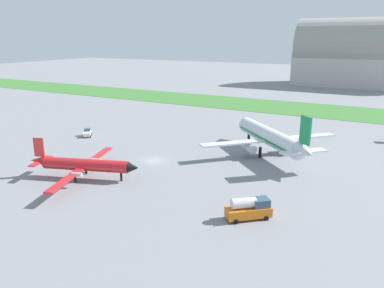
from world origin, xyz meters
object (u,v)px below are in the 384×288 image
Objects in this scene: fuel_truck_near_gate at (249,208)px; airplane_midfield_jet at (270,137)px; pushback_tug_midfield at (87,133)px; airplane_foreground_turboprop at (83,165)px.

airplane_midfield_jet is at bearing 60.36° from fuel_truck_near_gate.
fuel_truck_near_gate is 1.64× the size of pushback_tug_midfield.
airplane_foreground_turboprop is 39.86m from airplane_midfield_jet.
fuel_truck_near_gate is (6.55, -30.85, -2.51)m from airplane_midfield_jet.
pushback_tug_midfield is (-53.74, 23.68, -0.67)m from fuel_truck_near_gate.
pushback_tug_midfield is at bearing 52.84° from airplane_midfield_jet.
airplane_foreground_turboprop is 0.93× the size of airplane_midfield_jet.
airplane_foreground_turboprop is at bearing 137.48° from fuel_truck_near_gate.
airplane_midfield_jet reaches higher than pushback_tug_midfield.
airplane_foreground_turboprop is 31.58m from pushback_tug_midfield.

